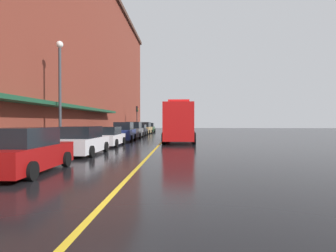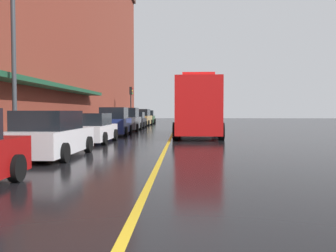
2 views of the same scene
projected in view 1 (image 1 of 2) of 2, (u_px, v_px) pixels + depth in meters
The scene contains 18 objects.
ground_plane at pixel (165, 139), 32.24m from camera, with size 112.00×112.00×0.00m, color black.
sidewalk_left at pixel (112, 138), 32.52m from camera, with size 2.40×70.00×0.15m, color #9E9B93.
lane_center_stripe at pixel (165, 139), 32.24m from camera, with size 0.16×70.00×0.01m, color gold.
brick_building_left at pixel (51, 51), 31.68m from camera, with size 12.09×64.00×19.88m.
parked_car_0 at pixel (26, 152), 10.51m from camera, with size 2.10×4.66×1.71m.
parked_car_1 at pixel (83, 141), 16.47m from camera, with size 2.15×4.61×1.66m.
parked_car_2 at pixel (109, 137), 22.24m from camera, with size 2.02×4.32×1.53m.
parked_car_3 at pixel (124, 132), 28.40m from camera, with size 2.15×4.47×1.90m.
parked_car_4 at pixel (134, 130), 34.00m from camera, with size 2.05×4.29×1.93m.
parked_car_5 at pixel (140, 130), 38.97m from camera, with size 2.04×4.21×1.54m.
parked_car_6 at pixel (145, 128), 44.89m from camera, with size 2.25×4.63×1.88m.
parked_car_7 at pixel (149, 128), 50.77m from camera, with size 2.13×4.79×1.75m.
fire_truck at pixel (180, 123), 27.14m from camera, with size 3.08×9.09×3.81m.
parking_meter_0 at pixel (65, 136), 17.32m from camera, with size 0.14×0.18×1.33m.
parking_meter_1 at pixel (141, 127), 50.20m from camera, with size 0.14×0.18×1.33m.
parking_meter_2 at pixel (79, 134), 19.79m from camera, with size 0.14×0.18×1.33m.
street_lamp_left at pixel (60, 83), 17.98m from camera, with size 0.44×0.44×6.94m.
traffic_light_near at pixel (137, 114), 45.35m from camera, with size 0.38×0.36×4.30m.
Camera 1 is at (1.80, -7.17, 1.92)m, focal length 30.06 mm.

